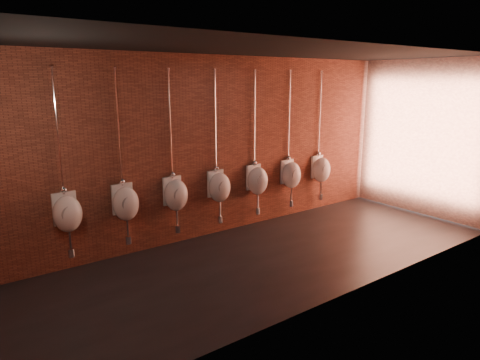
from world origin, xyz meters
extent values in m
plane|color=black|center=(0.00, 0.00, 0.00)|extent=(8.50, 8.50, 0.00)
cube|color=black|center=(0.00, 0.00, 3.20)|extent=(8.50, 3.00, 0.04)
cube|color=brown|center=(0.00, 1.50, 1.60)|extent=(8.50, 0.04, 3.20)
cube|color=brown|center=(0.00, -1.50, 1.60)|extent=(8.50, 0.04, 3.20)
cube|color=brown|center=(4.25, 0.00, 1.60)|extent=(0.04, 3.00, 3.20)
ellipsoid|color=white|center=(-2.55, 1.34, 0.90)|extent=(0.44, 0.39, 0.54)
cube|color=white|center=(-2.55, 1.48, 0.95)|extent=(0.35, 0.07, 0.48)
cylinder|color=#9B9B9B|center=(-2.55, 1.21, 0.93)|extent=(0.24, 0.04, 0.24)
cylinder|color=silver|center=(-2.55, 1.46, 2.06)|extent=(0.03, 0.03, 1.78)
sphere|color=silver|center=(-2.55, 1.45, 1.23)|extent=(0.10, 0.10, 0.10)
cylinder|color=silver|center=(-2.55, 1.46, 2.95)|extent=(0.06, 0.06, 0.01)
cylinder|color=silver|center=(-2.55, 1.34, 0.52)|extent=(0.04, 0.04, 0.33)
cylinder|color=silver|center=(-2.55, 1.34, 0.30)|extent=(0.10, 0.10, 0.13)
cylinder|color=silver|center=(-2.55, 1.43, 0.30)|extent=(0.04, 0.18, 0.04)
ellipsoid|color=white|center=(-1.67, 1.34, 0.90)|extent=(0.44, 0.39, 0.54)
cube|color=white|center=(-1.67, 1.48, 0.95)|extent=(0.35, 0.07, 0.48)
cylinder|color=#9B9B9B|center=(-1.67, 1.21, 0.93)|extent=(0.24, 0.04, 0.24)
cylinder|color=silver|center=(-1.67, 1.46, 2.06)|extent=(0.03, 0.03, 1.78)
sphere|color=silver|center=(-1.67, 1.45, 1.23)|extent=(0.10, 0.10, 0.10)
cylinder|color=silver|center=(-1.67, 1.46, 2.95)|extent=(0.06, 0.06, 0.01)
cylinder|color=silver|center=(-1.67, 1.34, 0.52)|extent=(0.04, 0.04, 0.33)
cylinder|color=silver|center=(-1.67, 1.34, 0.30)|extent=(0.10, 0.10, 0.13)
cylinder|color=silver|center=(-1.67, 1.43, 0.30)|extent=(0.04, 0.18, 0.04)
ellipsoid|color=white|center=(-0.80, 1.34, 0.90)|extent=(0.44, 0.39, 0.54)
cube|color=white|center=(-0.80, 1.48, 0.95)|extent=(0.35, 0.07, 0.48)
cylinder|color=#9B9B9B|center=(-0.80, 1.21, 0.93)|extent=(0.24, 0.04, 0.24)
cylinder|color=silver|center=(-0.80, 1.46, 2.06)|extent=(0.03, 0.03, 1.78)
sphere|color=silver|center=(-0.80, 1.45, 1.23)|extent=(0.10, 0.10, 0.10)
cylinder|color=silver|center=(-0.80, 1.46, 2.95)|extent=(0.06, 0.06, 0.01)
cylinder|color=silver|center=(-0.80, 1.34, 0.52)|extent=(0.04, 0.04, 0.33)
cylinder|color=silver|center=(-0.80, 1.34, 0.30)|extent=(0.10, 0.10, 0.13)
cylinder|color=silver|center=(-0.80, 1.43, 0.30)|extent=(0.04, 0.18, 0.04)
ellipsoid|color=white|center=(0.08, 1.34, 0.90)|extent=(0.44, 0.39, 0.54)
cube|color=white|center=(0.08, 1.48, 0.95)|extent=(0.35, 0.07, 0.48)
cylinder|color=#9B9B9B|center=(0.08, 1.21, 0.93)|extent=(0.24, 0.04, 0.24)
cylinder|color=silver|center=(0.08, 1.46, 2.06)|extent=(0.03, 0.03, 1.78)
sphere|color=silver|center=(0.08, 1.45, 1.23)|extent=(0.10, 0.10, 0.10)
cylinder|color=silver|center=(0.08, 1.46, 2.95)|extent=(0.06, 0.06, 0.01)
cylinder|color=silver|center=(0.08, 1.34, 0.52)|extent=(0.04, 0.04, 0.33)
cylinder|color=silver|center=(0.08, 1.34, 0.30)|extent=(0.10, 0.10, 0.13)
cylinder|color=silver|center=(0.08, 1.43, 0.30)|extent=(0.04, 0.18, 0.04)
ellipsoid|color=white|center=(0.95, 1.34, 0.90)|extent=(0.44, 0.39, 0.54)
cube|color=white|center=(0.95, 1.48, 0.95)|extent=(0.35, 0.07, 0.48)
cylinder|color=#9B9B9B|center=(0.95, 1.21, 0.93)|extent=(0.24, 0.04, 0.24)
cylinder|color=silver|center=(0.95, 1.46, 2.06)|extent=(0.03, 0.03, 1.78)
sphere|color=silver|center=(0.95, 1.45, 1.23)|extent=(0.10, 0.10, 0.10)
cylinder|color=silver|center=(0.95, 1.46, 2.95)|extent=(0.06, 0.06, 0.01)
cylinder|color=silver|center=(0.95, 1.34, 0.52)|extent=(0.04, 0.04, 0.33)
cylinder|color=silver|center=(0.95, 1.34, 0.30)|extent=(0.10, 0.10, 0.13)
cylinder|color=silver|center=(0.95, 1.43, 0.30)|extent=(0.04, 0.18, 0.04)
ellipsoid|color=white|center=(1.83, 1.34, 0.90)|extent=(0.44, 0.39, 0.54)
cube|color=white|center=(1.83, 1.48, 0.95)|extent=(0.35, 0.07, 0.48)
cylinder|color=#9B9B9B|center=(1.83, 1.21, 0.93)|extent=(0.24, 0.04, 0.24)
cylinder|color=silver|center=(1.83, 1.46, 2.06)|extent=(0.03, 0.03, 1.78)
sphere|color=silver|center=(1.83, 1.45, 1.23)|extent=(0.10, 0.10, 0.10)
cylinder|color=silver|center=(1.83, 1.46, 2.95)|extent=(0.06, 0.06, 0.01)
cylinder|color=silver|center=(1.83, 1.34, 0.52)|extent=(0.04, 0.04, 0.33)
cylinder|color=silver|center=(1.83, 1.34, 0.30)|extent=(0.10, 0.10, 0.13)
cylinder|color=silver|center=(1.83, 1.43, 0.30)|extent=(0.04, 0.18, 0.04)
ellipsoid|color=white|center=(2.70, 1.34, 0.90)|extent=(0.44, 0.39, 0.54)
cube|color=white|center=(2.70, 1.48, 0.95)|extent=(0.35, 0.07, 0.48)
cylinder|color=#9B9B9B|center=(2.70, 1.21, 0.93)|extent=(0.24, 0.04, 0.24)
cylinder|color=silver|center=(2.70, 1.46, 2.06)|extent=(0.03, 0.03, 1.78)
sphere|color=silver|center=(2.70, 1.45, 1.23)|extent=(0.10, 0.10, 0.10)
cylinder|color=silver|center=(2.70, 1.46, 2.95)|extent=(0.06, 0.06, 0.01)
cylinder|color=silver|center=(2.70, 1.34, 0.52)|extent=(0.04, 0.04, 0.33)
cylinder|color=silver|center=(2.70, 1.34, 0.30)|extent=(0.10, 0.10, 0.13)
cylinder|color=silver|center=(2.70, 1.43, 0.30)|extent=(0.04, 0.18, 0.04)
camera|label=1|loc=(-4.03, -4.85, 2.76)|focal=32.00mm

